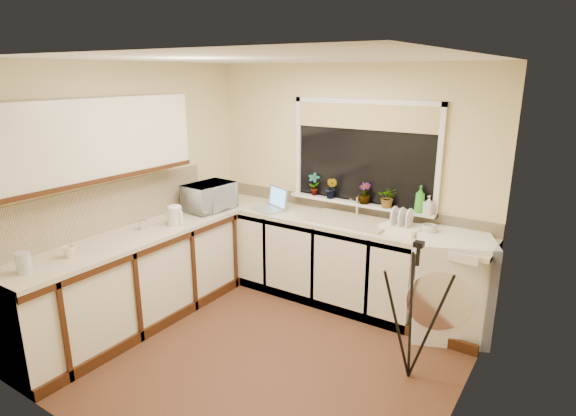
{
  "coord_description": "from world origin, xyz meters",
  "views": [
    {
      "loc": [
        2.18,
        -2.95,
        2.36
      ],
      "look_at": [
        -0.11,
        0.55,
        1.15
      ],
      "focal_mm": 29.54,
      "sensor_mm": 36.0,
      "label": 1
    }
  ],
  "objects_px": {
    "tripod": "(413,312)",
    "microwave": "(209,197)",
    "plant_b": "(331,188)",
    "soap_bottle_clear": "(429,205)",
    "cup_back": "(429,230)",
    "glass_jug": "(23,263)",
    "dish_rack": "(403,228)",
    "laptop": "(272,204)",
    "plant_d": "(388,197)",
    "washing_machine": "(450,284)",
    "soap_bottle_green": "(420,199)",
    "plant_a": "(314,184)",
    "steel_jar": "(143,225)",
    "kettle": "(175,216)",
    "cup_left": "(69,252)",
    "plant_c": "(365,193)"
  },
  "relations": [
    {
      "from": "dish_rack",
      "to": "soap_bottle_green",
      "type": "relative_size",
      "value": 1.41
    },
    {
      "from": "dish_rack",
      "to": "tripod",
      "type": "relative_size",
      "value": 0.32
    },
    {
      "from": "laptop",
      "to": "plant_b",
      "type": "distance_m",
      "value": 0.67
    },
    {
      "from": "laptop",
      "to": "soap_bottle_green",
      "type": "relative_size",
      "value": 1.54
    },
    {
      "from": "plant_b",
      "to": "soap_bottle_clear",
      "type": "bearing_deg",
      "value": 0.48
    },
    {
      "from": "microwave",
      "to": "cup_left",
      "type": "height_order",
      "value": "microwave"
    },
    {
      "from": "plant_d",
      "to": "glass_jug",
      "type": "bearing_deg",
      "value": -123.84
    },
    {
      "from": "microwave",
      "to": "cup_back",
      "type": "height_order",
      "value": "microwave"
    },
    {
      "from": "cup_left",
      "to": "soap_bottle_clear",
      "type": "bearing_deg",
      "value": 46.4
    },
    {
      "from": "tripod",
      "to": "soap_bottle_clear",
      "type": "relative_size",
      "value": 6.41
    },
    {
      "from": "kettle",
      "to": "tripod",
      "type": "relative_size",
      "value": 0.16
    },
    {
      "from": "washing_machine",
      "to": "dish_rack",
      "type": "distance_m",
      "value": 0.67
    },
    {
      "from": "plant_a",
      "to": "cup_back",
      "type": "distance_m",
      "value": 1.39
    },
    {
      "from": "steel_jar",
      "to": "soap_bottle_green",
      "type": "bearing_deg",
      "value": 34.97
    },
    {
      "from": "plant_a",
      "to": "plant_b",
      "type": "bearing_deg",
      "value": -7.15
    },
    {
      "from": "plant_d",
      "to": "cup_back",
      "type": "height_order",
      "value": "plant_d"
    },
    {
      "from": "plant_b",
      "to": "cup_left",
      "type": "xyz_separation_m",
      "value": [
        -1.17,
        -2.31,
        -0.22
      ]
    },
    {
      "from": "plant_a",
      "to": "soap_bottle_clear",
      "type": "xyz_separation_m",
      "value": [
        1.27,
        -0.02,
        -0.03
      ]
    },
    {
      "from": "washing_machine",
      "to": "plant_d",
      "type": "height_order",
      "value": "plant_d"
    },
    {
      "from": "laptop",
      "to": "tripod",
      "type": "xyz_separation_m",
      "value": [
        1.89,
        -0.81,
        -0.39
      ]
    },
    {
      "from": "plant_a",
      "to": "plant_d",
      "type": "distance_m",
      "value": 0.87
    },
    {
      "from": "glass_jug",
      "to": "soap_bottle_clear",
      "type": "distance_m",
      "value": 3.48
    },
    {
      "from": "tripod",
      "to": "soap_bottle_green",
      "type": "distance_m",
      "value": 1.29
    },
    {
      "from": "laptop",
      "to": "plant_c",
      "type": "bearing_deg",
      "value": 37.79
    },
    {
      "from": "plant_d",
      "to": "soap_bottle_clear",
      "type": "distance_m",
      "value": 0.41
    },
    {
      "from": "microwave",
      "to": "tripod",
      "type": "bearing_deg",
      "value": -95.64
    },
    {
      "from": "washing_machine",
      "to": "plant_b",
      "type": "height_order",
      "value": "plant_b"
    },
    {
      "from": "kettle",
      "to": "glass_jug",
      "type": "height_order",
      "value": "kettle"
    },
    {
      "from": "washing_machine",
      "to": "microwave",
      "type": "height_order",
      "value": "microwave"
    },
    {
      "from": "steel_jar",
      "to": "soap_bottle_clear",
      "type": "distance_m",
      "value": 2.73
    },
    {
      "from": "tripod",
      "to": "steel_jar",
      "type": "relative_size",
      "value": 11.95
    },
    {
      "from": "plant_a",
      "to": "soap_bottle_green",
      "type": "relative_size",
      "value": 0.94
    },
    {
      "from": "cup_left",
      "to": "plant_d",
      "type": "bearing_deg",
      "value": 52.12
    },
    {
      "from": "glass_jug",
      "to": "soap_bottle_clear",
      "type": "bearing_deg",
      "value": 50.6
    },
    {
      "from": "plant_b",
      "to": "plant_d",
      "type": "bearing_deg",
      "value": 0.36
    },
    {
      "from": "steel_jar",
      "to": "plant_a",
      "type": "distance_m",
      "value": 1.84
    },
    {
      "from": "tripod",
      "to": "microwave",
      "type": "distance_m",
      "value": 2.54
    },
    {
      "from": "dish_rack",
      "to": "plant_b",
      "type": "bearing_deg",
      "value": -177.65
    },
    {
      "from": "glass_jug",
      "to": "soap_bottle_green",
      "type": "distance_m",
      "value": 3.44
    },
    {
      "from": "plant_a",
      "to": "plant_b",
      "type": "height_order",
      "value": "plant_a"
    },
    {
      "from": "steel_jar",
      "to": "plant_d",
      "type": "height_order",
      "value": "plant_d"
    },
    {
      "from": "plant_a",
      "to": "kettle",
      "type": "bearing_deg",
      "value": -123.35
    },
    {
      "from": "dish_rack",
      "to": "plant_a",
      "type": "height_order",
      "value": "plant_a"
    },
    {
      "from": "plant_b",
      "to": "dish_rack",
      "type": "bearing_deg",
      "value": -11.64
    },
    {
      "from": "dish_rack",
      "to": "glass_jug",
      "type": "xyz_separation_m",
      "value": [
        -2.04,
        -2.5,
        0.05
      ]
    },
    {
      "from": "cup_left",
      "to": "microwave",
      "type": "bearing_deg",
      "value": 89.47
    },
    {
      "from": "glass_jug",
      "to": "cup_left",
      "type": "xyz_separation_m",
      "value": [
        -0.0,
        0.37,
        -0.03
      ]
    },
    {
      "from": "plant_b",
      "to": "soap_bottle_green",
      "type": "distance_m",
      "value": 0.95
    },
    {
      "from": "steel_jar",
      "to": "soap_bottle_green",
      "type": "distance_m",
      "value": 2.67
    },
    {
      "from": "washing_machine",
      "to": "steel_jar",
      "type": "relative_size",
      "value": 9.81
    }
  ]
}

